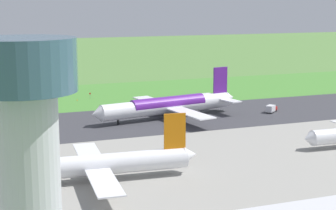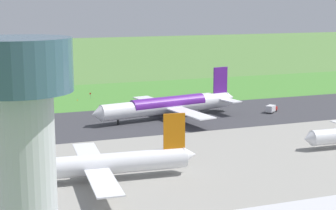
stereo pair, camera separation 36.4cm
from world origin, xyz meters
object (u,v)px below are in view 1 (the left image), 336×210
Objects in this scene: traffic_cone_orange at (77,100)px; no_stopping_sign at (90,95)px; airliner_main at (169,105)px; service_truck_baggage at (271,109)px; airliner_parked_mid at (93,165)px.

no_stopping_sign is at bearing -152.17° from traffic_cone_orange.
service_truck_baggage is at bearing 174.20° from airliner_main.
service_truck_baggage is (-74.44, -50.72, -2.41)m from airliner_parked_mid.
traffic_cone_orange is at bearing -98.94° from airliner_parked_mid.
traffic_cone_orange is (-15.28, -97.10, -3.54)m from airliner_parked_mid.
airliner_main reaches higher than airliner_parked_mid.
service_truck_baggage is (-36.69, 3.73, -2.95)m from airliner_main.
no_stopping_sign reaches higher than traffic_cone_orange.
service_truck_baggage is 10.80× the size of traffic_cone_orange.
traffic_cone_orange is at bearing -38.09° from service_truck_baggage.
no_stopping_sign is 4.08× the size of traffic_cone_orange.
traffic_cone_orange is at bearing 27.83° from no_stopping_sign.
airliner_main is 1.13× the size of airliner_parked_mid.
airliner_main reaches higher than no_stopping_sign.
no_stopping_sign is at bearing -70.02° from airliner_main.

